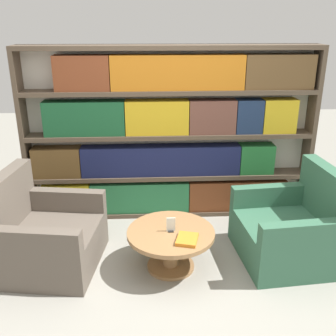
# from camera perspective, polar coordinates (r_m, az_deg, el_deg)

# --- Properties ---
(ground_plane) EXTENTS (14.00, 14.00, 0.00)m
(ground_plane) POSITION_cam_1_polar(r_m,az_deg,el_deg) (3.68, 1.57, -16.56)
(ground_plane) COLOR gray
(bookshelf) EXTENTS (3.31, 0.30, 1.98)m
(bookshelf) POSITION_cam_1_polar(r_m,az_deg,el_deg) (4.53, 0.20, 4.66)
(bookshelf) COLOR silver
(bookshelf) RESTS_ON ground_plane
(armchair_left) EXTENTS (1.02, 1.04, 0.91)m
(armchair_left) POSITION_cam_1_polar(r_m,az_deg,el_deg) (3.97, -17.54, -9.52)
(armchair_left) COLOR brown
(armchair_left) RESTS_ON ground_plane
(armchair_right) EXTENTS (0.98, 1.00, 0.91)m
(armchair_right) POSITION_cam_1_polar(r_m,az_deg,el_deg) (4.08, 17.58, -8.62)
(armchair_right) COLOR #336047
(armchair_right) RESTS_ON ground_plane
(coffee_table) EXTENTS (0.82, 0.82, 0.39)m
(coffee_table) POSITION_cam_1_polar(r_m,az_deg,el_deg) (3.74, 0.41, -10.61)
(coffee_table) COLOR olive
(coffee_table) RESTS_ON ground_plane
(table_sign) EXTENTS (0.08, 0.06, 0.14)m
(table_sign) POSITION_cam_1_polar(r_m,az_deg,el_deg) (3.66, 0.42, -8.36)
(table_sign) COLOR black
(table_sign) RESTS_ON coffee_table
(stray_book) EXTENTS (0.23, 0.26, 0.03)m
(stray_book) POSITION_cam_1_polar(r_m,az_deg,el_deg) (3.53, 2.80, -10.30)
(stray_book) COLOR orange
(stray_book) RESTS_ON coffee_table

